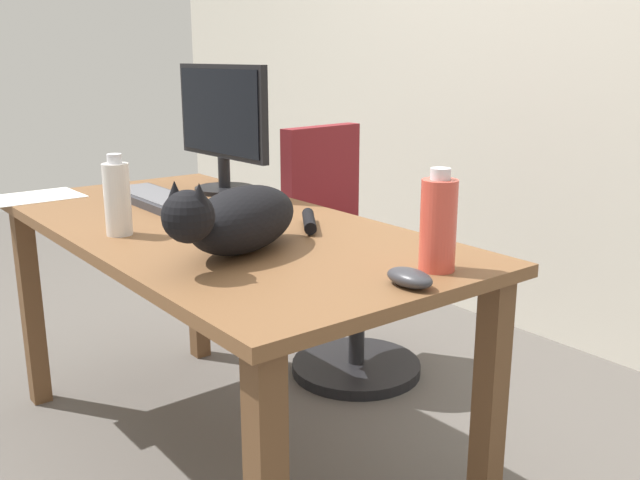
# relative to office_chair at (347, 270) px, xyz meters

# --- Properties ---
(ground_plane) EXTENTS (8.00, 8.00, 0.00)m
(ground_plane) POSITION_rel_office_chair_xyz_m (0.26, -0.70, -0.39)
(ground_plane) COLOR #59544F
(back_wall) EXTENTS (6.00, 0.04, 2.60)m
(back_wall) POSITION_rel_office_chair_xyz_m (0.26, 0.88, 0.91)
(back_wall) COLOR beige
(back_wall) RESTS_ON ground_plane
(desk) EXTENTS (1.54, 0.74, 0.72)m
(desk) POSITION_rel_office_chair_xyz_m (0.26, -0.70, 0.23)
(desk) COLOR brown
(desk) RESTS_ON ground_plane
(office_chair) EXTENTS (0.48, 0.48, 0.91)m
(office_chair) POSITION_rel_office_chair_xyz_m (0.00, 0.00, 0.00)
(office_chair) COLOR black
(office_chair) RESTS_ON ground_plane
(monitor) EXTENTS (0.48, 0.20, 0.42)m
(monitor) POSITION_rel_office_chair_xyz_m (-0.13, -0.43, 0.55)
(monitor) COLOR black
(monitor) RESTS_ON desk
(keyboard) EXTENTS (0.44, 0.15, 0.03)m
(keyboard) POSITION_rel_office_chair_xyz_m (-0.10, -0.70, 0.34)
(keyboard) COLOR #333338
(keyboard) RESTS_ON desk
(cat) EXTENTS (0.32, 0.56, 0.20)m
(cat) POSITION_rel_office_chair_xyz_m (0.55, -0.79, 0.41)
(cat) COLOR black
(cat) RESTS_ON desk
(computer_mouse) EXTENTS (0.11, 0.06, 0.04)m
(computer_mouse) POSITION_rel_office_chair_xyz_m (0.97, -0.66, 0.35)
(computer_mouse) COLOR #333338
(computer_mouse) RESTS_ON desk
(paper_sheet) EXTENTS (0.22, 0.30, 0.00)m
(paper_sheet) POSITION_rel_office_chair_xyz_m (-0.42, -0.98, 0.33)
(paper_sheet) COLOR white
(paper_sheet) RESTS_ON desk
(water_bottle) EXTENTS (0.07, 0.07, 0.21)m
(water_bottle) POSITION_rel_office_chair_xyz_m (0.22, -0.94, 0.42)
(water_bottle) COLOR silver
(water_bottle) RESTS_ON desk
(spray_bottle) EXTENTS (0.08, 0.08, 0.22)m
(spray_bottle) POSITION_rel_office_chair_xyz_m (0.92, -0.53, 0.43)
(spray_bottle) COLOR #D84C3D
(spray_bottle) RESTS_ON desk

